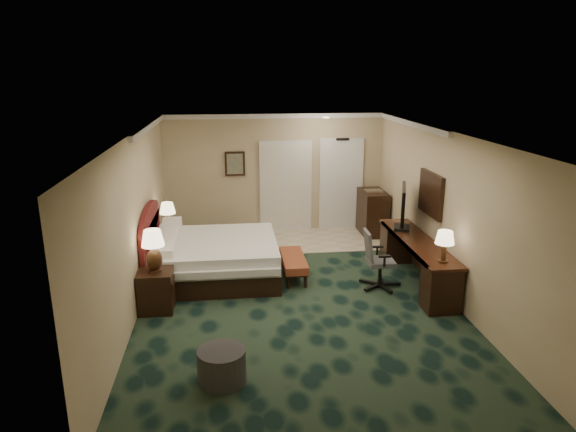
{
  "coord_description": "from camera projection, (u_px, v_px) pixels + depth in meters",
  "views": [
    {
      "loc": [
        -1.03,
        -7.77,
        3.65
      ],
      "look_at": [
        -0.06,
        0.6,
        1.23
      ],
      "focal_mm": 32.0,
      "sensor_mm": 36.0,
      "label": 1
    }
  ],
  "objects": [
    {
      "name": "headboard",
      "position": [
        151.0,
        243.0,
        9.03
      ],
      "size": [
        0.12,
        2.0,
        1.4
      ],
      "primitive_type": null,
      "color": "#53161B",
      "rests_on": "ground"
    },
    {
      "name": "tile_patch",
      "position": [
        319.0,
        239.0,
        11.4
      ],
      "size": [
        3.2,
        1.7,
        0.01
      ],
      "primitive_type": "cube",
      "color": "beige",
      "rests_on": "ground"
    },
    {
      "name": "wall_front",
      "position": [
        350.0,
        336.0,
        4.58
      ],
      "size": [
        5.0,
        0.0,
        2.7
      ],
      "primitive_type": "cube",
      "color": "tan",
      "rests_on": "ground"
    },
    {
      "name": "closet_doors",
      "position": [
        286.0,
        186.0,
        11.82
      ],
      "size": [
        1.2,
        0.06,
        2.1
      ],
      "primitive_type": "cube",
      "color": "silver",
      "rests_on": "ground"
    },
    {
      "name": "wall_back",
      "position": [
        275.0,
        173.0,
        11.74
      ],
      "size": [
        5.0,
        0.0,
        2.7
      ],
      "primitive_type": "cube",
      "color": "tan",
      "rests_on": "ground"
    },
    {
      "name": "desk_lamp",
      "position": [
        444.0,
        246.0,
        7.85
      ],
      "size": [
        0.37,
        0.37,
        0.51
      ],
      "primitive_type": null,
      "rotation": [
        0.0,
        0.0,
        -0.35
      ],
      "color": "black",
      "rests_on": "desk"
    },
    {
      "name": "wall_right",
      "position": [
        446.0,
        214.0,
        8.44
      ],
      "size": [
        0.0,
        7.5,
        2.7
      ],
      "primitive_type": "cube",
      "color": "tan",
      "rests_on": "ground"
    },
    {
      "name": "crown_molding",
      "position": [
        296.0,
        137.0,
        7.81
      ],
      "size": [
        5.0,
        7.5,
        0.1
      ],
      "primitive_type": null,
      "color": "white",
      "rests_on": "wall_back"
    },
    {
      "name": "nightstand_near",
      "position": [
        157.0,
        290.0,
        8.02
      ],
      "size": [
        0.52,
        0.6,
        0.65
      ],
      "primitive_type": "cube",
      "color": "black",
      "rests_on": "ground"
    },
    {
      "name": "wall_art",
      "position": [
        235.0,
        164.0,
        11.54
      ],
      "size": [
        0.45,
        0.06,
        0.55
      ],
      "primitive_type": "cube",
      "color": "#465C4E",
      "rests_on": "wall_back"
    },
    {
      "name": "ottoman",
      "position": [
        222.0,
        366.0,
        6.18
      ],
      "size": [
        0.63,
        0.63,
        0.42
      ],
      "primitive_type": "cylinder",
      "rotation": [
        0.0,
        0.0,
        0.07
      ],
      "color": "#26262A",
      "rests_on": "ground"
    },
    {
      "name": "floor",
      "position": [
        296.0,
        297.0,
        8.54
      ],
      "size": [
        5.0,
        7.5,
        0.0
      ],
      "primitive_type": "cube",
      "color": "black",
      "rests_on": "ground"
    },
    {
      "name": "lamp_far",
      "position": [
        168.0,
        217.0,
        10.15
      ],
      "size": [
        0.38,
        0.38,
        0.58
      ],
      "primitive_type": null,
      "rotation": [
        0.0,
        0.0,
        0.25
      ],
      "color": "black",
      "rests_on": "nightstand_far"
    },
    {
      "name": "wall_mirror",
      "position": [
        431.0,
        194.0,
        8.95
      ],
      "size": [
        0.05,
        0.95,
        0.75
      ],
      "primitive_type": "cube",
      "color": "white",
      "rests_on": "wall_right"
    },
    {
      "name": "bed",
      "position": [
        216.0,
        259.0,
        9.29
      ],
      "size": [
        2.18,
        2.02,
        0.69
      ],
      "primitive_type": "cube",
      "color": "silver",
      "rests_on": "ground"
    },
    {
      "name": "desk",
      "position": [
        416.0,
        262.0,
        9.02
      ],
      "size": [
        0.58,
        2.7,
        0.78
      ],
      "primitive_type": "cube",
      "color": "black",
      "rests_on": "ground"
    },
    {
      "name": "lamp_near",
      "position": [
        154.0,
        251.0,
        7.82
      ],
      "size": [
        0.37,
        0.37,
        0.66
      ],
      "primitive_type": null,
      "rotation": [
        0.0,
        0.0,
        0.06
      ],
      "color": "black",
      "rests_on": "nightstand_near"
    },
    {
      "name": "wall_left",
      "position": [
        135.0,
        224.0,
        7.89
      ],
      "size": [
        0.0,
        7.5,
        2.7
      ],
      "primitive_type": "cube",
      "color": "tan",
      "rests_on": "ground"
    },
    {
      "name": "tv",
      "position": [
        403.0,
        208.0,
        9.46
      ],
      "size": [
        0.42,
        1.01,
        0.81
      ],
      "primitive_type": "cube",
      "rotation": [
        0.0,
        0.0,
        -0.33
      ],
      "color": "black",
      "rests_on": "desk"
    },
    {
      "name": "entry_door",
      "position": [
        341.0,
        185.0,
        11.97
      ],
      "size": [
        1.02,
        0.06,
        2.18
      ],
      "primitive_type": "cube",
      "color": "white",
      "rests_on": "ground"
    },
    {
      "name": "nightstand_far",
      "position": [
        170.0,
        244.0,
        10.31
      ],
      "size": [
        0.43,
        0.5,
        0.54
      ],
      "primitive_type": "cube",
      "color": "black",
      "rests_on": "ground"
    },
    {
      "name": "ceiling",
      "position": [
        296.0,
        134.0,
        7.79
      ],
      "size": [
        5.0,
        7.5,
        0.0
      ],
      "primitive_type": "cube",
      "color": "white",
      "rests_on": "wall_back"
    },
    {
      "name": "minibar",
      "position": [
        372.0,
        213.0,
        11.7
      ],
      "size": [
        0.53,
        0.95,
        1.0
      ],
      "primitive_type": "cube",
      "color": "black",
      "rests_on": "ground"
    },
    {
      "name": "bed_bench",
      "position": [
        293.0,
        267.0,
        9.29
      ],
      "size": [
        0.41,
        1.17,
        0.4
      ],
      "primitive_type": "cube",
      "rotation": [
        0.0,
        0.0,
        -0.0
      ],
      "color": "brown",
      "rests_on": "ground"
    },
    {
      "name": "desk_chair",
      "position": [
        381.0,
        259.0,
        8.79
      ],
      "size": [
        0.61,
        0.58,
        1.02
      ],
      "primitive_type": null,
      "rotation": [
        0.0,
        0.0,
        -0.03
      ],
      "color": "#4A494C",
      "rests_on": "ground"
    }
  ]
}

